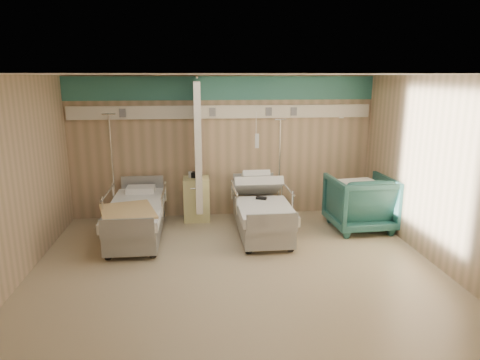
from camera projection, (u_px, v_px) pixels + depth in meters
name	position (u px, v px, depth m)	size (l,w,h in m)	color
ground	(235.00, 265.00, 6.44)	(6.00, 5.00, 0.00)	tan
room_walls	(231.00, 140.00, 6.25)	(6.04, 5.04, 2.82)	tan
bed_right	(261.00, 217.00, 7.69)	(1.00, 2.16, 0.63)	silver
bed_left	(137.00, 221.00, 7.46)	(1.00, 2.16, 0.63)	silver
bedside_cabinet	(197.00, 199.00, 8.41)	(0.50, 0.48, 0.85)	#EFE695
visitor_armchair	(360.00, 202.00, 7.89)	(1.08, 1.11, 1.01)	#20504C
waffle_blanket	(361.00, 174.00, 7.76)	(0.65, 0.58, 0.07)	silver
iv_stand_right	(279.00, 196.00, 8.67)	(0.35, 0.35, 1.97)	silver
iv_stand_left	(115.00, 200.00, 8.32)	(0.38, 0.38, 2.11)	silver
call_remote	(261.00, 198.00, 7.65)	(0.19, 0.08, 0.04)	black
tan_blanket	(127.00, 211.00, 6.92)	(0.81, 1.02, 0.04)	tan
toiletry_bag	(197.00, 175.00, 8.34)	(0.20, 0.13, 0.11)	black
white_cup	(190.00, 175.00, 8.33)	(0.08, 0.08, 0.12)	white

